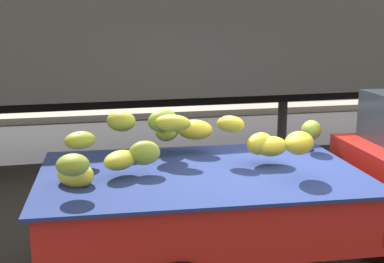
% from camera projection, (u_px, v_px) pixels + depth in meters
% --- Properties ---
extents(ground, '(220.00, 220.00, 0.00)m').
position_uv_depth(ground, '(293.00, 261.00, 5.29)').
color(ground, '#28282B').
extents(curb_strip, '(80.00, 0.80, 0.16)m').
position_uv_depth(curb_strip, '(161.00, 113.00, 13.20)').
color(curb_strip, gray).
rests_on(curb_strip, ground).
extents(semi_trailer, '(12.05, 2.85, 3.95)m').
position_uv_depth(semi_trailer, '(101.00, 14.00, 8.53)').
color(semi_trailer, '#4C5156').
rests_on(semi_trailer, ground).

